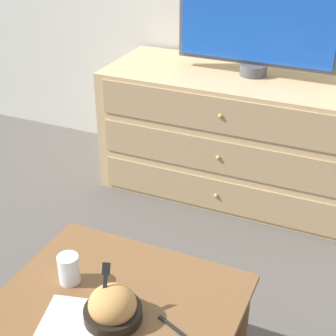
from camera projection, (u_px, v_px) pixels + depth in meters
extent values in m
plane|color=#56514C|center=(240.00, 162.00, 3.31)|extent=(12.00, 12.00, 0.00)
cube|color=tan|center=(236.00, 135.00, 2.87)|extent=(1.44, 0.58, 0.69)
cube|color=tan|center=(216.00, 195.00, 2.75)|extent=(1.32, 0.01, 0.18)
sphere|color=tan|center=(216.00, 196.00, 2.74)|extent=(0.02, 0.02, 0.02)
cube|color=tan|center=(219.00, 157.00, 2.64)|extent=(1.32, 0.01, 0.18)
sphere|color=tan|center=(218.00, 158.00, 2.63)|extent=(0.02, 0.02, 0.02)
cube|color=tan|center=(221.00, 116.00, 2.52)|extent=(1.32, 0.01, 0.18)
sphere|color=tan|center=(220.00, 116.00, 2.52)|extent=(0.02, 0.02, 0.02)
cylinder|color=#515156|center=(253.00, 70.00, 2.69)|extent=(0.14, 0.14, 0.06)
cube|color=#515156|center=(258.00, 15.00, 2.56)|extent=(0.83, 0.04, 0.50)
cube|color=blue|center=(257.00, 16.00, 2.54)|extent=(0.79, 0.01, 0.46)
cube|color=brown|center=(120.00, 301.00, 1.60)|extent=(0.74, 0.57, 0.02)
cylinder|color=brown|center=(79.00, 279.00, 2.02)|extent=(0.04, 0.04, 0.43)
cylinder|color=brown|center=(241.00, 331.00, 1.79)|extent=(0.04, 0.04, 0.43)
cylinder|color=black|center=(113.00, 313.00, 1.51)|extent=(0.17, 0.17, 0.04)
ellipsoid|color=tan|center=(112.00, 304.00, 1.49)|extent=(0.14, 0.14, 0.11)
cube|color=black|center=(104.00, 295.00, 1.48)|extent=(0.04, 0.08, 0.13)
cube|color=black|center=(106.00, 269.00, 1.48)|extent=(0.03, 0.03, 0.03)
cylinder|color=beige|center=(69.00, 273.00, 1.65)|extent=(0.06, 0.06, 0.06)
cylinder|color=white|center=(69.00, 269.00, 1.64)|extent=(0.07, 0.07, 0.10)
cube|color=silver|center=(72.00, 319.00, 1.51)|extent=(0.21, 0.21, 0.00)
cube|color=black|center=(180.00, 333.00, 1.47)|extent=(0.17, 0.07, 0.01)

